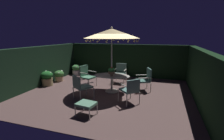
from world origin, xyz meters
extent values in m
cube|color=#503B38|center=(0.00, 0.00, -0.01)|extent=(7.47, 6.62, 0.02)
cube|color=black|center=(0.00, 3.16, 0.96)|extent=(7.47, 0.30, 1.92)
cube|color=black|center=(-3.59, 0.00, 0.96)|extent=(0.30, 6.62, 1.92)
cube|color=black|center=(3.59, 0.00, 0.96)|extent=(0.30, 6.62, 1.92)
cylinder|color=silver|center=(0.11, 0.12, 0.01)|extent=(0.59, 0.59, 0.03)
cylinder|color=silver|center=(0.11, 0.12, 0.36)|extent=(0.09, 0.09, 0.71)
ellipsoid|color=#B3B0A3|center=(0.11, 0.12, 0.73)|extent=(1.59, 1.10, 0.03)
cylinder|color=silver|center=(0.11, 0.12, 1.23)|extent=(0.06, 0.06, 2.46)
cone|color=#D2B97F|center=(0.11, 0.12, 2.52)|extent=(2.34, 2.34, 0.40)
sphere|color=silver|center=(0.11, 0.12, 2.76)|extent=(0.07, 0.07, 0.07)
sphere|color=#F9DB8C|center=(1.18, 0.09, 2.22)|extent=(0.07, 0.07, 0.07)
sphere|color=#F9DB8C|center=(1.13, 0.45, 2.22)|extent=(0.07, 0.07, 0.07)
sphere|color=#F9DB8C|center=(0.94, 0.80, 2.22)|extent=(0.07, 0.07, 0.07)
sphere|color=#F9DB8C|center=(0.62, 1.07, 2.22)|extent=(0.07, 0.07, 0.07)
sphere|color=#F9DB8C|center=(0.33, 1.17, 2.22)|extent=(0.07, 0.07, 0.07)
sphere|color=#F9DB8C|center=(-0.12, 1.17, 2.22)|extent=(0.07, 0.07, 0.07)
sphere|color=#F9DB8C|center=(-0.42, 1.06, 2.22)|extent=(0.07, 0.07, 0.07)
sphere|color=#F9DB8C|center=(-0.72, 0.80, 2.22)|extent=(0.07, 0.07, 0.07)
sphere|color=#F9DB8C|center=(-0.90, 0.49, 2.22)|extent=(0.07, 0.07, 0.07)
sphere|color=#F9DB8C|center=(-0.97, 0.08, 2.22)|extent=(0.07, 0.07, 0.07)
sphere|color=#F9DB8C|center=(-0.89, -0.27, 2.22)|extent=(0.07, 0.07, 0.07)
sphere|color=#F9DB8C|center=(-0.73, -0.55, 2.22)|extent=(0.07, 0.07, 0.07)
sphere|color=#F9DB8C|center=(-0.43, -0.81, 2.22)|extent=(0.07, 0.07, 0.07)
sphere|color=#F9DB8C|center=(-0.09, -0.93, 2.22)|extent=(0.07, 0.07, 0.07)
sphere|color=#F9DB8C|center=(0.25, -0.94, 2.22)|extent=(0.07, 0.07, 0.07)
sphere|color=#F9DB8C|center=(0.65, -0.80, 2.22)|extent=(0.07, 0.07, 0.07)
sphere|color=#F9DB8C|center=(0.95, -0.54, 2.22)|extent=(0.07, 0.07, 0.07)
sphere|color=#F9DB8C|center=(1.12, -0.24, 2.22)|extent=(0.07, 0.07, 0.07)
cylinder|color=#887051|center=(0.15, -0.02, 0.79)|extent=(0.13, 0.13, 0.10)
cylinder|color=olive|center=(0.15, -0.02, 0.90)|extent=(0.29, 0.29, 0.10)
ellipsoid|color=#256530|center=(0.15, -0.02, 1.01)|extent=(0.30, 0.30, 0.18)
sphere|color=red|center=(0.15, -0.02, 1.08)|extent=(0.11, 0.11, 0.11)
cylinder|color=beige|center=(0.38, 1.24, 0.23)|extent=(0.04, 0.04, 0.46)
cylinder|color=beige|center=(-0.18, 1.24, 0.23)|extent=(0.04, 0.04, 0.46)
cylinder|color=beige|center=(0.37, 1.80, 0.23)|extent=(0.04, 0.04, 0.46)
cylinder|color=beige|center=(-0.18, 1.80, 0.23)|extent=(0.04, 0.04, 0.46)
cube|color=#517166|center=(0.10, 1.52, 0.49)|extent=(0.54, 0.55, 0.07)
cube|color=#517166|center=(0.10, 1.79, 0.76)|extent=(0.53, 0.06, 0.47)
cylinder|color=beige|center=(0.37, 1.52, 0.70)|extent=(0.04, 0.54, 0.04)
cylinder|color=beige|center=(-0.18, 1.52, 0.70)|extent=(0.04, 0.54, 0.04)
cylinder|color=silver|center=(-0.88, 0.71, 0.20)|extent=(0.04, 0.04, 0.41)
cylinder|color=silver|center=(-1.04, 0.19, 0.20)|extent=(0.04, 0.04, 0.41)
cylinder|color=silver|center=(-1.42, 0.88, 0.20)|extent=(0.04, 0.04, 0.41)
cylinder|color=silver|center=(-1.59, 0.36, 0.20)|extent=(0.04, 0.04, 0.41)
cube|color=#46785C|center=(-1.23, 0.54, 0.44)|extent=(0.69, 0.68, 0.07)
cube|color=#46785C|center=(-1.49, 0.62, 0.74)|extent=(0.21, 0.52, 0.52)
cylinder|color=silver|center=(-1.15, 0.80, 0.69)|extent=(0.53, 0.20, 0.04)
cylinder|color=silver|center=(-1.31, 0.27, 0.69)|extent=(0.53, 0.20, 0.04)
cylinder|color=beige|center=(-0.76, -0.63, 0.23)|extent=(0.04, 0.04, 0.46)
cylinder|color=beige|center=(-0.27, -0.96, 0.23)|extent=(0.04, 0.04, 0.46)
cylinder|color=beige|center=(-1.08, -1.11, 0.23)|extent=(0.04, 0.04, 0.46)
cylinder|color=beige|center=(-0.60, -1.44, 0.23)|extent=(0.04, 0.04, 0.46)
cube|color=slate|center=(-0.68, -1.04, 0.49)|extent=(0.79, 0.79, 0.07)
cube|color=slate|center=(-0.83, -1.27, 0.74)|extent=(0.50, 0.36, 0.42)
cylinder|color=beige|center=(-0.92, -0.87, 0.69)|extent=(0.34, 0.48, 0.04)
cylinder|color=beige|center=(-0.43, -1.20, 0.69)|extent=(0.34, 0.48, 0.04)
cylinder|color=silver|center=(0.69, -0.85, 0.23)|extent=(0.04, 0.04, 0.45)
cylinder|color=silver|center=(1.07, -0.48, 0.23)|extent=(0.04, 0.04, 0.45)
cylinder|color=silver|center=(1.10, -1.27, 0.23)|extent=(0.04, 0.04, 0.45)
cylinder|color=silver|center=(1.49, -0.90, 0.23)|extent=(0.04, 0.04, 0.45)
cube|color=#4A6E68|center=(1.09, -0.88, 0.49)|extent=(0.78, 0.78, 0.07)
cube|color=#4A6E68|center=(1.28, -1.08, 0.73)|extent=(0.41, 0.41, 0.42)
cylinder|color=silver|center=(0.89, -1.06, 0.73)|extent=(0.42, 0.43, 0.04)
cylinder|color=silver|center=(1.28, -0.69, 0.73)|extent=(0.42, 0.43, 0.04)
cylinder|color=silver|center=(1.25, 0.29, 0.21)|extent=(0.04, 0.04, 0.42)
cylinder|color=silver|center=(1.03, 0.81, 0.21)|extent=(0.04, 0.04, 0.42)
cylinder|color=silver|center=(1.76, 0.50, 0.21)|extent=(0.04, 0.04, 0.42)
cylinder|color=silver|center=(1.55, 1.03, 0.21)|extent=(0.04, 0.04, 0.42)
cube|color=#426C63|center=(1.40, 0.66, 0.46)|extent=(0.71, 0.72, 0.07)
cube|color=#426C63|center=(1.64, 0.76, 0.75)|extent=(0.26, 0.52, 0.52)
cylinder|color=silver|center=(1.51, 0.40, 0.66)|extent=(0.50, 0.24, 0.04)
cylinder|color=silver|center=(1.29, 0.92, 0.66)|extent=(0.50, 0.24, 0.04)
cylinder|color=silver|center=(-0.19, -1.99, 0.17)|extent=(0.03, 0.03, 0.33)
cylinder|color=silver|center=(0.33, -2.07, 0.17)|extent=(0.03, 0.03, 0.33)
cylinder|color=silver|center=(-0.25, -2.42, 0.17)|extent=(0.03, 0.03, 0.33)
cylinder|color=silver|center=(0.27, -2.50, 0.17)|extent=(0.03, 0.03, 0.33)
cube|color=#507E64|center=(0.04, -2.25, 0.37)|extent=(0.61, 0.54, 0.08)
cylinder|color=silver|center=(-3.01, 2.49, 0.15)|extent=(0.49, 0.49, 0.30)
ellipsoid|color=#377438|center=(-3.01, 2.49, 0.44)|extent=(0.54, 0.54, 0.38)
sphere|color=#B92B83|center=(-2.80, 2.45, 0.51)|extent=(0.08, 0.08, 0.08)
sphere|color=#AB3185|center=(-2.92, 2.59, 0.57)|extent=(0.09, 0.09, 0.09)
sphere|color=#B7348A|center=(-3.10, 2.65, 0.50)|extent=(0.08, 0.08, 0.08)
sphere|color=#BB298C|center=(-3.17, 2.46, 0.47)|extent=(0.06, 0.06, 0.06)
sphere|color=#A73973|center=(-3.05, 2.35, 0.55)|extent=(0.08, 0.08, 0.08)
sphere|color=#BF3279|center=(-2.90, 2.33, 0.52)|extent=(0.10, 0.10, 0.10)
cylinder|color=beige|center=(-0.05, 2.82, 0.19)|extent=(0.43, 0.43, 0.38)
ellipsoid|color=#2D7435|center=(-0.05, 2.82, 0.51)|extent=(0.48, 0.48, 0.34)
sphere|color=yellow|center=(0.11, 2.78, 0.55)|extent=(0.11, 0.11, 0.11)
sphere|color=#ECCA5A|center=(-0.05, 2.99, 0.61)|extent=(0.06, 0.06, 0.06)
sphere|color=#E0D246|center=(-0.23, 2.82, 0.58)|extent=(0.08, 0.08, 0.08)
sphere|color=#E9DA5B|center=(-0.09, 2.64, 0.58)|extent=(0.07, 0.07, 0.07)
cylinder|color=olive|center=(-3.21, 0.00, 0.19)|extent=(0.52, 0.52, 0.37)
ellipsoid|color=#19541F|center=(-3.21, 0.00, 0.53)|extent=(0.57, 0.57, 0.40)
sphere|color=beige|center=(-3.03, 0.05, 0.64)|extent=(0.09, 0.09, 0.09)
sphere|color=beige|center=(-3.19, 0.23, 0.54)|extent=(0.09, 0.09, 0.09)
sphere|color=silver|center=(-3.33, 0.12, 0.67)|extent=(0.11, 0.11, 0.11)
sphere|color=beige|center=(-3.31, -0.11, 0.54)|extent=(0.10, 0.10, 0.10)
sphere|color=silver|center=(-3.18, -0.18, 0.59)|extent=(0.10, 0.10, 0.10)
cylinder|color=tan|center=(-3.12, 0.86, 0.13)|extent=(0.41, 0.41, 0.26)
ellipsoid|color=#366D31|center=(-3.12, 0.86, 0.41)|extent=(0.51, 0.51, 0.36)
sphere|color=beige|center=(-2.99, 0.90, 0.45)|extent=(0.07, 0.07, 0.07)
sphere|color=silver|center=(-3.09, 1.07, 0.51)|extent=(0.11, 0.11, 0.11)
sphere|color=silver|center=(-3.22, 0.95, 0.52)|extent=(0.09, 0.09, 0.09)
sphere|color=silver|center=(-3.23, 0.78, 0.42)|extent=(0.09, 0.09, 0.09)
sphere|color=silver|center=(-3.01, 0.69, 0.49)|extent=(0.07, 0.07, 0.07)
camera|label=1|loc=(2.25, -6.54, 2.45)|focal=26.57mm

